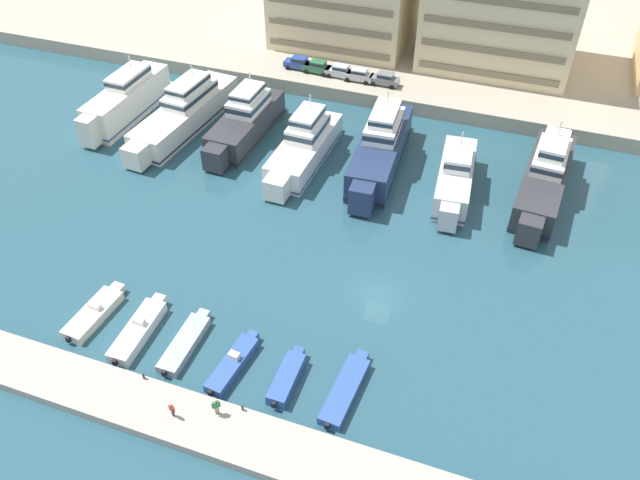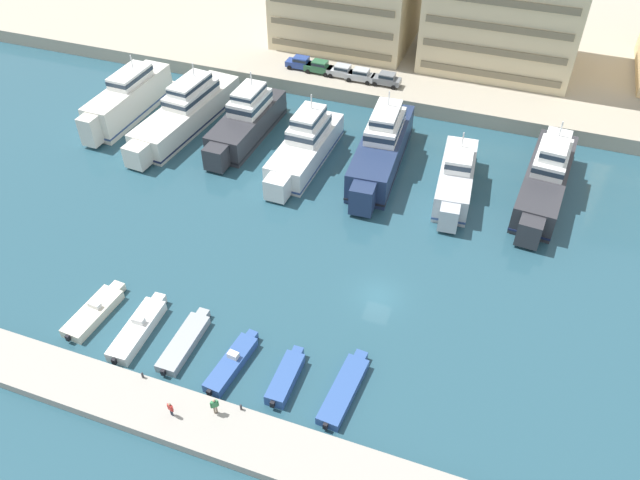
% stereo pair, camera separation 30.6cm
% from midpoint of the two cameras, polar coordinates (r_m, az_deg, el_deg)
% --- Properties ---
extents(ground_plane, '(400.00, 400.00, 0.00)m').
position_cam_midpoint_polar(ground_plane, '(59.96, 5.24, -5.05)').
color(ground_plane, '#285160').
extents(quay_promenade, '(180.00, 70.00, 2.02)m').
position_cam_midpoint_polar(quay_promenade, '(117.49, 14.85, 19.15)').
color(quay_promenade, '#ADA38E').
rests_on(quay_promenade, ground).
extents(pier_dock, '(120.00, 4.67, 0.88)m').
position_cam_midpoint_polar(pier_dock, '(49.07, -0.87, -19.63)').
color(pier_dock, '#A8A399').
rests_on(pier_dock, ground).
extents(yacht_ivory_far_left, '(4.37, 17.72, 7.68)m').
position_cam_midpoint_polar(yacht_ivory_far_left, '(88.56, -17.38, 12.13)').
color(yacht_ivory_far_left, silver).
rests_on(yacht_ivory_far_left, ground).
extents(yacht_ivory_left, '(6.45, 22.22, 7.70)m').
position_cam_midpoint_polar(yacht_ivory_left, '(84.52, -12.34, 11.38)').
color(yacht_ivory_left, silver).
rests_on(yacht_ivory_left, ground).
extents(yacht_charcoal_mid_left, '(5.05, 17.45, 7.99)m').
position_cam_midpoint_polar(yacht_charcoal_mid_left, '(81.06, -6.96, 10.76)').
color(yacht_charcoal_mid_left, '#333338').
rests_on(yacht_charcoal_mid_left, ground).
extents(yacht_white_center_left, '(5.02, 17.64, 7.90)m').
position_cam_midpoint_polar(yacht_white_center_left, '(75.86, -1.57, 8.63)').
color(yacht_white_center_left, white).
rests_on(yacht_white_center_left, ground).
extents(yacht_navy_center, '(5.73, 20.37, 8.68)m').
position_cam_midpoint_polar(yacht_navy_center, '(75.09, 5.43, 8.41)').
color(yacht_navy_center, navy).
rests_on(yacht_navy_center, ground).
extents(yacht_silver_center_right, '(4.77, 15.64, 6.65)m').
position_cam_midpoint_polar(yacht_silver_center_right, '(72.54, 12.14, 5.68)').
color(yacht_silver_center_right, silver).
rests_on(yacht_silver_center_right, ground).
extents(yacht_charcoal_mid_right, '(5.77, 20.09, 8.24)m').
position_cam_midpoint_polar(yacht_charcoal_mid_right, '(74.62, 19.79, 5.45)').
color(yacht_charcoal_mid_right, '#333338').
rests_on(yacht_charcoal_mid_right, ground).
extents(motorboat_cream_far_left, '(2.64, 7.55, 1.41)m').
position_cam_midpoint_polar(motorboat_cream_far_left, '(61.24, -20.03, -6.26)').
color(motorboat_cream_far_left, beige).
rests_on(motorboat_cream_far_left, ground).
extents(motorboat_white_left, '(2.24, 8.23, 1.64)m').
position_cam_midpoint_polar(motorboat_white_left, '(58.48, -16.38, -7.87)').
color(motorboat_white_left, white).
rests_on(motorboat_white_left, ground).
extents(motorboat_grey_mid_left, '(1.90, 7.59, 0.87)m').
position_cam_midpoint_polar(motorboat_grey_mid_left, '(56.67, -12.37, -9.15)').
color(motorboat_grey_mid_left, '#9EA3A8').
rests_on(motorboat_grey_mid_left, ground).
extents(motorboat_blue_center_left, '(2.34, 7.26, 1.46)m').
position_cam_midpoint_polar(motorboat_blue_center_left, '(54.46, -8.11, -11.09)').
color(motorboat_blue_center_left, '#33569E').
rests_on(motorboat_blue_center_left, ground).
extents(motorboat_blue_center, '(1.68, 6.09, 1.08)m').
position_cam_midpoint_polar(motorboat_blue_center, '(53.07, -3.19, -12.44)').
color(motorboat_blue_center, '#33569E').
rests_on(motorboat_blue_center, ground).
extents(motorboat_blue_center_right, '(2.42, 8.08, 0.88)m').
position_cam_midpoint_polar(motorboat_blue_center_right, '(52.48, 2.18, -13.48)').
color(motorboat_blue_center_right, '#33569E').
rests_on(motorboat_blue_center_right, ground).
extents(car_blue_far_left, '(4.12, 1.96, 1.80)m').
position_cam_midpoint_polar(car_blue_far_left, '(93.34, -2.05, 15.91)').
color(car_blue_far_left, '#28428E').
rests_on(car_blue_far_left, quay_promenade).
extents(car_green_left, '(4.17, 2.07, 1.80)m').
position_cam_midpoint_polar(car_green_left, '(92.17, -0.33, 15.58)').
color(car_green_left, '#2D6642').
rests_on(car_green_left, quay_promenade).
extents(car_silver_mid_left, '(4.15, 2.03, 1.80)m').
position_cam_midpoint_polar(car_silver_mid_left, '(91.06, 1.76, 15.22)').
color(car_silver_mid_left, '#B7BCC1').
rests_on(car_silver_mid_left, quay_promenade).
extents(car_silver_center_left, '(4.11, 1.93, 1.80)m').
position_cam_midpoint_polar(car_silver_center_left, '(90.13, 3.47, 14.87)').
color(car_silver_center_left, '#B7BCC1').
rests_on(car_silver_center_left, quay_promenade).
extents(car_grey_center, '(4.13, 1.97, 1.80)m').
position_cam_midpoint_polar(car_grey_center, '(89.32, 5.84, 14.47)').
color(car_grey_center, slate).
rests_on(car_grey_center, quay_promenade).
extents(apartment_block_left, '(21.19, 16.02, 18.79)m').
position_cam_midpoint_polar(apartment_block_left, '(96.24, 16.39, 20.02)').
color(apartment_block_left, beige).
rests_on(apartment_block_left, quay_promenade).
extents(pedestrian_mid_deck, '(0.55, 0.49, 1.76)m').
position_cam_midpoint_polar(pedestrian_mid_deck, '(50.46, -9.66, -14.70)').
color(pedestrian_mid_deck, '#7A6B56').
rests_on(pedestrian_mid_deck, pier_dock).
extents(pedestrian_far_side, '(0.58, 0.32, 1.55)m').
position_cam_midpoint_polar(pedestrian_far_side, '(51.10, -13.56, -14.80)').
color(pedestrian_far_side, '#282D3D').
rests_on(pedestrian_far_side, pier_dock).
extents(bollard_west, '(0.20, 0.20, 0.61)m').
position_cam_midpoint_polar(bollard_west, '(54.27, -16.00, -11.86)').
color(bollard_west, '#2D2D33').
rests_on(bollard_west, pier_dock).
extents(bollard_west_mid, '(0.20, 0.20, 0.61)m').
position_cam_midpoint_polar(bollard_west_mid, '(50.94, -7.28, -14.94)').
color(bollard_west_mid, '#2D2D33').
rests_on(bollard_west_mid, pier_dock).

